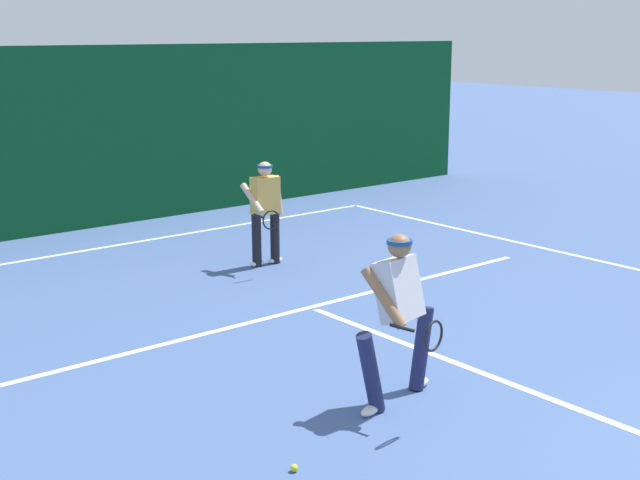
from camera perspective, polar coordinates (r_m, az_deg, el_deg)
court_line_baseline_far at (r=15.31m, az=-11.81°, el=-0.11°), size 10.02×0.10×0.01m
court_line_service at (r=11.48m, az=-0.66°, el=-4.41°), size 8.17×0.10×0.01m
court_line_centre at (r=9.29m, az=12.45°, el=-9.19°), size 0.10×6.40×0.01m
player_near at (r=8.41m, az=5.15°, el=-4.62°), size 1.20×0.89×1.69m
player_far at (r=13.35m, az=-3.58°, el=2.04°), size 0.78×0.89×1.61m
tennis_ball at (r=7.43m, az=-1.70°, el=-14.65°), size 0.07×0.07×0.07m
back_fence_windscreen at (r=16.41m, az=-14.65°, el=6.47°), size 18.90×0.12×3.29m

